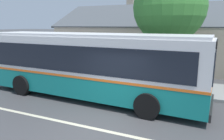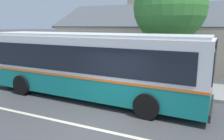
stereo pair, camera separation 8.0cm
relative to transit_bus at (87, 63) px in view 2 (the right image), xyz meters
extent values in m
plane|color=#424244|center=(2.10, -2.90, -1.65)|extent=(300.00, 300.00, 0.00)
cube|color=gray|center=(2.10, 3.10, -1.58)|extent=(60.00, 3.00, 0.15)
cube|color=beige|center=(2.10, -2.90, -1.65)|extent=(60.00, 0.16, 0.01)
cube|color=tan|center=(4.31, 10.84, -0.02)|extent=(22.56, 8.86, 3.27)
cube|color=#4C5156|center=(4.31, 8.63, 2.60)|extent=(23.16, 4.50, 2.12)
cube|color=#4C5156|center=(4.31, 13.06, 2.60)|extent=(23.16, 4.50, 2.12)
cube|color=tan|center=(-1.90, 11.73, 4.09)|extent=(0.70, 0.70, 1.20)
cube|color=black|center=(-3.59, 6.38, 0.15)|extent=(1.10, 0.06, 1.30)
cube|color=#147F7A|center=(-0.02, 0.00, -0.91)|extent=(11.18, 2.93, 0.94)
cube|color=orange|center=(-0.02, 0.00, -0.39)|extent=(11.20, 2.95, 0.10)
cube|color=white|center=(-0.02, 0.00, 0.48)|extent=(11.18, 2.93, 1.63)
cube|color=white|center=(-0.02, 0.00, 1.35)|extent=(10.95, 2.80, 0.12)
cube|color=black|center=(0.03, 1.26, 0.38)|extent=(10.20, 0.43, 1.13)
cube|color=black|center=(-0.07, -1.27, 0.38)|extent=(10.20, 0.43, 1.13)
cube|color=black|center=(5.54, -0.22, 0.38)|extent=(0.13, 2.20, 1.13)
cube|color=black|center=(5.54, -0.22, 1.15)|extent=(0.11, 1.75, 0.24)
cube|color=black|center=(5.56, -0.22, -1.25)|extent=(0.18, 2.50, 0.28)
cube|color=#192D99|center=(-1.35, 1.32, -0.91)|extent=(3.10, 0.15, 0.66)
cube|color=black|center=(4.35, 1.10, -0.22)|extent=(0.90, 0.07, 2.32)
cylinder|color=black|center=(3.47, 1.11, -1.15)|extent=(1.01, 0.32, 1.00)
cylinder|color=black|center=(3.37, -1.38, -1.15)|extent=(1.01, 0.32, 1.00)
cylinder|color=black|center=(-3.02, 1.37, -1.15)|extent=(1.01, 0.32, 1.00)
cylinder|color=black|center=(-3.11, -1.13, -1.15)|extent=(1.01, 0.32, 1.00)
cube|color=brown|center=(-8.78, 2.68, -1.05)|extent=(1.58, 0.10, 0.04)
cube|color=brown|center=(-8.78, 2.54, -1.05)|extent=(1.58, 0.10, 0.04)
cube|color=brown|center=(-8.78, 2.39, -1.05)|extent=(1.58, 0.10, 0.04)
cube|color=brown|center=(-8.78, 2.27, -0.75)|extent=(1.58, 0.04, 0.10)
cube|color=brown|center=(-8.78, 2.27, -0.61)|extent=(1.58, 0.04, 0.10)
cube|color=black|center=(-8.15, 2.54, -1.28)|extent=(0.08, 0.43, 0.45)
cube|color=brown|center=(-4.50, 3.33, -1.05)|extent=(1.85, 0.10, 0.04)
cube|color=brown|center=(-4.50, 3.19, -1.05)|extent=(1.85, 0.10, 0.04)
cube|color=brown|center=(-4.50, 3.04, -1.05)|extent=(1.85, 0.10, 0.04)
cube|color=brown|center=(-4.50, 2.92, -0.75)|extent=(1.85, 0.04, 0.10)
cube|color=brown|center=(-4.50, 2.92, -0.61)|extent=(1.85, 0.04, 0.10)
cube|color=black|center=(-3.76, 3.19, -1.28)|extent=(0.08, 0.43, 0.45)
cube|color=black|center=(-5.24, 3.19, -1.28)|extent=(0.08, 0.43, 0.45)
cylinder|color=#4C3828|center=(3.03, 4.23, -0.10)|extent=(0.35, 0.35, 3.11)
sphere|color=#387A33|center=(3.03, 4.23, 2.81)|extent=(4.14, 4.14, 4.14)
sphere|color=#387A33|center=(3.16, 4.38, 2.18)|extent=(2.48, 2.48, 2.48)
camera|label=1|loc=(5.30, -8.91, 1.80)|focal=35.00mm
camera|label=2|loc=(5.37, -8.88, 1.80)|focal=35.00mm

